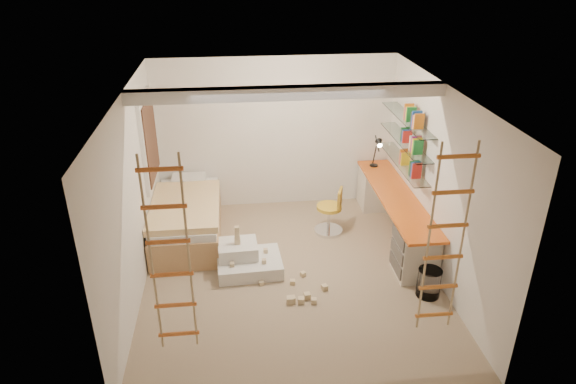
{
  "coord_description": "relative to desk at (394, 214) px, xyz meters",
  "views": [
    {
      "loc": [
        -0.7,
        -5.93,
        4.19
      ],
      "look_at": [
        0.0,
        0.3,
        1.15
      ],
      "focal_mm": 32.0,
      "sensor_mm": 36.0,
      "label": 1
    }
  ],
  "objects": [
    {
      "name": "toy_blocks",
      "position": [
        -1.93,
        -1.04,
        -0.22
      ],
      "size": [
        1.28,
        1.03,
        0.67
      ],
      "color": "#CCB284",
      "rests_on": "floor"
    },
    {
      "name": "rope_ladder_right",
      "position": [
        -0.37,
        -2.61,
        1.11
      ],
      "size": [
        0.41,
        0.04,
        2.13
      ],
      "primitive_type": null,
      "color": "orange",
      "rests_on": "ceiling"
    },
    {
      "name": "desk",
      "position": [
        0.0,
        0.0,
        0.0
      ],
      "size": [
        0.56,
        2.8,
        0.75
      ],
      "color": "orange",
      "rests_on": "floor"
    },
    {
      "name": "bed",
      "position": [
        -3.2,
        0.36,
        -0.07
      ],
      "size": [
        1.02,
        2.0,
        0.69
      ],
      "color": "#AD7F51",
      "rests_on": "floor"
    },
    {
      "name": "books",
      "position": [
        0.15,
        0.27,
        1.24
      ],
      "size": [
        0.14,
        0.64,
        0.92
      ],
      "color": "red",
      "rests_on": "shelves"
    },
    {
      "name": "window_frame",
      "position": [
        -3.69,
        0.64,
        1.15
      ],
      "size": [
        0.06,
        1.15,
        1.35
      ],
      "primitive_type": "cube",
      "color": "white",
      "rests_on": "wall_left"
    },
    {
      "name": "shelves",
      "position": [
        0.15,
        0.27,
        1.1
      ],
      "size": [
        0.25,
        1.8,
        0.71
      ],
      "color": "white",
      "rests_on": "wall_right"
    },
    {
      "name": "ceiling_beam",
      "position": [
        -1.72,
        -0.56,
        2.12
      ],
      "size": [
        4.0,
        0.18,
        0.16
      ],
      "primitive_type": "cube",
      "color": "white",
      "rests_on": "ceiling"
    },
    {
      "name": "play_platform",
      "position": [
        -2.32,
        -0.65,
        -0.25
      ],
      "size": [
        0.93,
        0.74,
        0.4
      ],
      "color": "silver",
      "rests_on": "floor"
    },
    {
      "name": "window_blind",
      "position": [
        -3.65,
        0.64,
        1.15
      ],
      "size": [
        0.02,
        1.0,
        1.2
      ],
      "primitive_type": "cube",
      "color": "#4C2D1E",
      "rests_on": "window_frame"
    },
    {
      "name": "rope_ladder_left",
      "position": [
        -3.07,
        -2.61,
        1.11
      ],
      "size": [
        0.41,
        0.04,
        2.13
      ],
      "primitive_type": null,
      "color": "#CE5923",
      "rests_on": "ceiling"
    },
    {
      "name": "waste_bin",
      "position": [
        0.03,
        -1.51,
        -0.21
      ],
      "size": [
        0.31,
        0.31,
        0.39
      ],
      "primitive_type": "cylinder",
      "color": "white",
      "rests_on": "floor"
    },
    {
      "name": "floor",
      "position": [
        -1.72,
        -0.86,
        -0.4
      ],
      "size": [
        4.5,
        4.5,
        0.0
      ],
      "primitive_type": "plane",
      "color": "#977E61",
      "rests_on": "ground"
    },
    {
      "name": "swivel_chair",
      "position": [
        -0.95,
        0.25,
        -0.12
      ],
      "size": [
        0.58,
        0.58,
        0.77
      ],
      "color": "gold",
      "rests_on": "floor"
    },
    {
      "name": "task_lamp",
      "position": [
        -0.05,
        0.96,
        0.73
      ],
      "size": [
        0.14,
        0.36,
        0.57
      ],
      "color": "black",
      "rests_on": "desk"
    }
  ]
}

